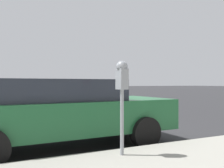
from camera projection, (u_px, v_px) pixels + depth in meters
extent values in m
plane|color=#2B2B2D|center=(92.00, 134.00, 6.84)|extent=(220.00, 220.00, 0.00)
cylinder|color=gray|center=(122.00, 122.00, 4.28)|extent=(0.06, 0.06, 1.07)
cube|color=gray|center=(122.00, 79.00, 4.28)|extent=(0.20, 0.14, 0.34)
sphere|color=gray|center=(122.00, 67.00, 4.27)|extent=(0.19, 0.19, 0.19)
cube|color=#B21919|center=(119.00, 82.00, 4.37)|extent=(0.01, 0.11, 0.12)
cube|color=black|center=(119.00, 75.00, 4.37)|extent=(0.01, 0.10, 0.08)
cube|color=#1E5B33|center=(63.00, 116.00, 5.44)|extent=(1.94, 4.74, 0.65)
cube|color=#232833|center=(54.00, 90.00, 5.35)|extent=(1.66, 2.67, 0.43)
cylinder|color=black|center=(105.00, 121.00, 6.92)|extent=(0.24, 0.65, 0.64)
cylinder|color=black|center=(145.00, 132.00, 5.34)|extent=(0.24, 0.65, 0.64)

